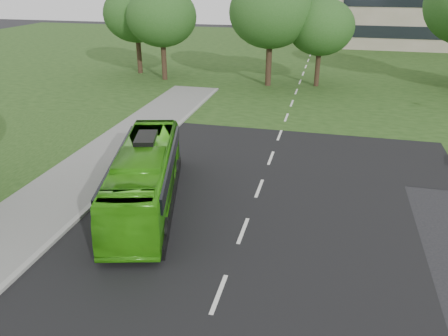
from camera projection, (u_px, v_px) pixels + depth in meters
name	position (u px, v px, depth m)	size (l,w,h in m)	color
ground	(232.00, 259.00, 16.17)	(160.00, 160.00, 0.00)	black
street_surfaces	(288.00, 100.00, 36.43)	(120.00, 120.00, 0.15)	black
tree_park_a	(162.00, 17.00, 41.40)	(6.65, 6.65, 8.84)	black
tree_park_b	(271.00, 12.00, 38.81)	(7.44, 7.44, 9.75)	black
tree_park_c	(321.00, 27.00, 39.09)	(5.93, 5.93, 7.88)	black
tree_park_f	(136.00, 14.00, 44.29)	(6.57, 6.57, 8.76)	black
bus	(145.00, 176.00, 19.53)	(2.32, 9.89, 2.76)	#3AA313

